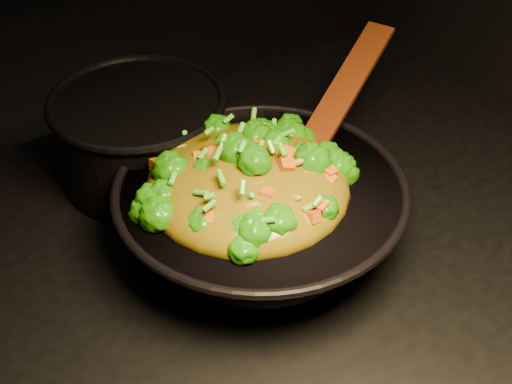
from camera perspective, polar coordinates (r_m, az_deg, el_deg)
wok at (r=0.96m, az=0.35°, el=-2.05°), size 0.44×0.44×0.11m
stir_fry at (r=0.90m, az=-0.70°, el=2.50°), size 0.31×0.31×0.09m
spatula at (r=1.03m, az=6.81°, el=7.70°), size 0.26×0.14×0.11m
back_pot at (r=1.09m, az=-9.15°, el=4.36°), size 0.28×0.28×0.14m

